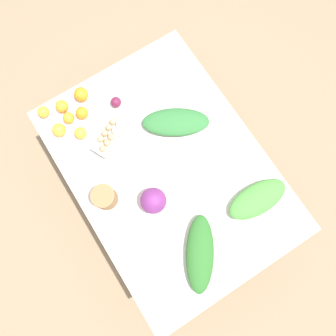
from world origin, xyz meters
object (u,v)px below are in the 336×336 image
at_px(greens_bunch_chard, 200,253).
at_px(orange_3, 69,118).
at_px(egg_carton, 109,137).
at_px(orange_5, 81,94).
at_px(orange_1, 59,130).
at_px(orange_4, 43,112).
at_px(greens_bunch_dandelion, 257,199).
at_px(orange_6, 81,133).
at_px(orange_0, 82,113).
at_px(beet_root, 116,102).
at_px(paper_bag, 105,197).
at_px(greens_bunch_scallion, 176,122).
at_px(orange_2, 62,106).
at_px(cabbage_purple, 153,201).

distance_m(greens_bunch_chard, orange_3, 1.04).
distance_m(egg_carton, orange_5, 0.31).
height_order(orange_1, orange_4, orange_1).
xyz_separation_m(greens_bunch_dandelion, orange_6, (-0.84, -0.62, -0.00)).
height_order(greens_bunch_dandelion, orange_1, same).
bearing_deg(orange_5, orange_0, -27.13).
xyz_separation_m(beet_root, orange_4, (-0.17, -0.38, 0.00)).
distance_m(paper_bag, orange_5, 0.63).
xyz_separation_m(egg_carton, orange_6, (-0.11, -0.12, -0.01)).
relative_size(orange_3, orange_6, 0.95).
relative_size(paper_bag, orange_6, 1.95).
bearing_deg(greens_bunch_scallion, orange_1, -118.32).
height_order(orange_1, orange_3, orange_1).
bearing_deg(orange_4, beet_root, 66.05).
height_order(beet_root, orange_4, orange_4).
height_order(orange_2, orange_4, orange_2).
height_order(greens_bunch_scallion, greens_bunch_dandelion, same).
bearing_deg(paper_bag, orange_6, 170.94).
distance_m(egg_carton, orange_6, 0.16).
relative_size(egg_carton, paper_bag, 1.86).
height_order(greens_bunch_dandelion, orange_0, greens_bunch_dandelion).
height_order(greens_bunch_scallion, orange_5, orange_5).
relative_size(greens_bunch_scallion, orange_5, 4.63).
distance_m(orange_0, orange_2, 0.12).
xyz_separation_m(cabbage_purple, greens_bunch_chard, (0.36, 0.06, -0.03)).
bearing_deg(orange_0, egg_carton, 15.57).
bearing_deg(orange_1, paper_bag, 3.60).
bearing_deg(beet_root, orange_6, -77.81).
bearing_deg(orange_3, greens_bunch_chard, 11.88).
bearing_deg(orange_6, egg_carton, 49.43).
distance_m(paper_bag, orange_1, 0.48).
bearing_deg(orange_1, orange_6, 49.50).
height_order(orange_2, orange_5, orange_5).
bearing_deg(beet_root, greens_bunch_dandelion, 21.69).
relative_size(orange_5, orange_6, 1.19).
bearing_deg(paper_bag, egg_carton, 147.01).
xyz_separation_m(greens_bunch_chard, orange_1, (-0.98, -0.30, -0.00)).
bearing_deg(paper_bag, orange_3, 174.40).
distance_m(greens_bunch_dandelion, beet_root, 0.96).
height_order(greens_bunch_scallion, orange_3, greens_bunch_scallion).
bearing_deg(egg_carton, beet_root, -156.38).
distance_m(egg_carton, orange_1, 0.29).
bearing_deg(beet_root, orange_3, -102.29).
bearing_deg(orange_1, orange_3, 115.12).
bearing_deg(orange_2, orange_1, -34.79).
xyz_separation_m(orange_2, orange_5, (-0.00, 0.13, 0.00)).
relative_size(egg_carton, orange_4, 3.74).
bearing_deg(cabbage_purple, greens_bunch_chard, 9.43).
distance_m(beet_root, orange_5, 0.21).
height_order(paper_bag, orange_4, paper_bag).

